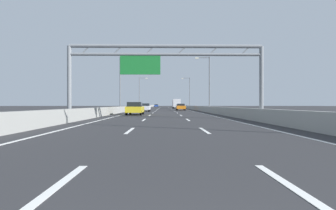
{
  "coord_description": "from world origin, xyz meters",
  "views": [
    {
      "loc": [
        -0.15,
        -0.54,
        1.27
      ],
      "look_at": [
        0.93,
        73.72,
        1.1
      ],
      "focal_mm": 28.92,
      "sensor_mm": 36.0,
      "label": 1
    }
  ],
  "objects": [
    {
      "name": "lane_dash_left_10",
      "position": [
        -1.8,
        93.5,
        0.01
      ],
      "size": [
        0.16,
        3.0,
        0.01
      ],
      "primitive_type": "cube",
      "color": "white",
      "rests_on": "ground_plane"
    },
    {
      "name": "white_car",
      "position": [
        -3.57,
        47.95,
        0.75
      ],
      "size": [
        1.77,
        4.61,
        1.45
      ],
      "color": "silver",
      "rests_on": "ground_plane"
    },
    {
      "name": "lane_dash_right_4",
      "position": [
        1.8,
        39.5,
        0.01
      ],
      "size": [
        0.16,
        3.0,
        0.01
      ],
      "primitive_type": "cube",
      "color": "white",
      "rests_on": "ground_plane"
    },
    {
      "name": "lane_dash_right_12",
      "position": [
        1.8,
        111.5,
        0.01
      ],
      "size": [
        0.16,
        3.0,
        0.01
      ],
      "primitive_type": "cube",
      "color": "white",
      "rests_on": "ground_plane"
    },
    {
      "name": "lane_dash_left_5",
      "position": [
        -1.8,
        48.5,
        0.01
      ],
      "size": [
        0.16,
        3.0,
        0.01
      ],
      "primitive_type": "cube",
      "color": "white",
      "rests_on": "ground_plane"
    },
    {
      "name": "lane_dash_right_15",
      "position": [
        1.8,
        138.5,
        0.01
      ],
      "size": [
        0.16,
        3.0,
        0.01
      ],
      "primitive_type": "cube",
      "color": "white",
      "rests_on": "ground_plane"
    },
    {
      "name": "lane_dash_right_0",
      "position": [
        1.8,
        3.5,
        0.01
      ],
      "size": [
        0.16,
        3.0,
        0.01
      ],
      "primitive_type": "cube",
      "color": "white",
      "rests_on": "ground_plane"
    },
    {
      "name": "lane_dash_right_3",
      "position": [
        1.8,
        30.5,
        0.01
      ],
      "size": [
        0.16,
        3.0,
        0.01
      ],
      "primitive_type": "cube",
      "color": "white",
      "rests_on": "ground_plane"
    },
    {
      "name": "lane_dash_right_13",
      "position": [
        1.8,
        120.5,
        0.01
      ],
      "size": [
        0.16,
        3.0,
        0.01
      ],
      "primitive_type": "cube",
      "color": "white",
      "rests_on": "ground_plane"
    },
    {
      "name": "edge_line_right",
      "position": [
        5.25,
        88.0,
        0.01
      ],
      "size": [
        0.16,
        176.0,
        0.01
      ],
      "primitive_type": "cube",
      "color": "white",
      "rests_on": "ground_plane"
    },
    {
      "name": "lane_dash_left_14",
      "position": [
        -1.8,
        129.5,
        0.01
      ],
      "size": [
        0.16,
        3.0,
        0.01
      ],
      "primitive_type": "cube",
      "color": "white",
      "rests_on": "ground_plane"
    },
    {
      "name": "lane_dash_right_7",
      "position": [
        1.8,
        66.5,
        0.01
      ],
      "size": [
        0.16,
        3.0,
        0.01
      ],
      "primitive_type": "cube",
      "color": "white",
      "rests_on": "ground_plane"
    },
    {
      "name": "streetlamp_left_mid",
      "position": [
        -7.47,
        46.02,
        5.4
      ],
      "size": [
        2.58,
        0.28,
        9.5
      ],
      "color": "slate",
      "rests_on": "ground_plane"
    },
    {
      "name": "lane_dash_left_8",
      "position": [
        -1.8,
        75.5,
        0.01
      ],
      "size": [
        0.16,
        3.0,
        0.01
      ],
      "primitive_type": "cube",
      "color": "white",
      "rests_on": "ground_plane"
    },
    {
      "name": "lane_dash_left_12",
      "position": [
        -1.8,
        111.5,
        0.01
      ],
      "size": [
        0.16,
        3.0,
        0.01
      ],
      "primitive_type": "cube",
      "color": "white",
      "rests_on": "ground_plane"
    },
    {
      "name": "edge_line_left",
      "position": [
        -5.25,
        88.0,
        0.01
      ],
      "size": [
        0.16,
        176.0,
        0.01
      ],
      "primitive_type": "cube",
      "color": "white",
      "rests_on": "ground_plane"
    },
    {
      "name": "lane_dash_right_9",
      "position": [
        1.8,
        84.5,
        0.01
      ],
      "size": [
        0.16,
        3.0,
        0.01
      ],
      "primitive_type": "cube",
      "color": "white",
      "rests_on": "ground_plane"
    },
    {
      "name": "lane_dash_left_11",
      "position": [
        -1.8,
        102.5,
        0.01
      ],
      "size": [
        0.16,
        3.0,
        0.01
      ],
      "primitive_type": "cube",
      "color": "white",
      "rests_on": "ground_plane"
    },
    {
      "name": "streetlamp_right_far",
      "position": [
        7.47,
        82.11,
        5.4
      ],
      "size": [
        2.58,
        0.28,
        9.5
      ],
      "color": "slate",
      "rests_on": "ground_plane"
    },
    {
      "name": "lane_dash_left_1",
      "position": [
        -1.8,
        12.5,
        0.01
      ],
      "size": [
        0.16,
        3.0,
        0.01
      ],
      "primitive_type": "cube",
      "color": "white",
      "rests_on": "ground_plane"
    },
    {
      "name": "lane_dash_left_3",
      "position": [
        -1.8,
        30.5,
        0.01
      ],
      "size": [
        0.16,
        3.0,
        0.01
      ],
      "primitive_type": "cube",
      "color": "white",
      "rests_on": "ground_plane"
    },
    {
      "name": "lane_dash_right_8",
      "position": [
        1.8,
        75.5,
        0.01
      ],
      "size": [
        0.16,
        3.0,
        0.01
      ],
      "primitive_type": "cube",
      "color": "white",
      "rests_on": "ground_plane"
    },
    {
      "name": "lane_dash_right_10",
      "position": [
        1.8,
        93.5,
        0.01
      ],
      "size": [
        0.16,
        3.0,
        0.01
      ],
      "primitive_type": "cube",
      "color": "white",
      "rests_on": "ground_plane"
    },
    {
      "name": "lane_dash_left_16",
      "position": [
        -1.8,
        147.5,
        0.01
      ],
      "size": [
        0.16,
        3.0,
        0.01
      ],
      "primitive_type": "cube",
      "color": "white",
      "rests_on": "ground_plane"
    },
    {
      "name": "blue_car",
      "position": [
        -3.75,
        123.74,
        0.72
      ],
      "size": [
        1.79,
        4.42,
        1.35
      ],
      "color": "#2347AD",
      "rests_on": "ground_plane"
    },
    {
      "name": "lane_dash_right_17",
      "position": [
        1.8,
        156.5,
        0.01
      ],
      "size": [
        0.16,
        3.0,
        0.01
      ],
      "primitive_type": "cube",
      "color": "white",
      "rests_on": "ground_plane"
    },
    {
      "name": "lane_dash_right_14",
      "position": [
        1.8,
        129.5,
        0.01
      ],
      "size": [
        0.16,
        3.0,
        0.01
      ],
      "primitive_type": "cube",
      "color": "white",
      "rests_on": "ground_plane"
    },
    {
      "name": "lane_dash_left_9",
      "position": [
        -1.8,
        84.5,
        0.01
      ],
      "size": [
        0.16,
        3.0,
        0.01
      ],
      "primitive_type": "cube",
      "color": "white",
      "rests_on": "ground_plane"
    },
    {
      "name": "lane_dash_right_2",
      "position": [
        1.8,
        21.5,
        0.01
      ],
      "size": [
        0.16,
        3.0,
        0.01
      ],
      "primitive_type": "cube",
      "color": "white",
      "rests_on": "ground_plane"
    },
    {
      "name": "lane_dash_left_13",
      "position": [
        -1.8,
        120.5,
        0.01
      ],
      "size": [
        0.16,
        3.0,
        0.01
      ],
      "primitive_type": "cube",
      "color": "white",
      "rests_on": "ground_plane"
    },
    {
      "name": "lane_dash_left_6",
      "position": [
        -1.8,
        57.5,
        0.01
      ],
      "size": [
        0.16,
        3.0,
        0.01
      ],
      "primitive_type": "cube",
      "color": "white",
      "rests_on": "ground_plane"
    },
    {
      "name": "barrier_right",
      "position": [
        6.9,
        110.0,
        0.47
      ],
      "size": [
        0.45,
        220.0,
        0.95
      ],
      "color": "#9E9E99",
      "rests_on": "ground_plane"
    },
    {
      "name": "lane_dash_right_16",
      "position": [
        1.8,
        147.5,
        0.01
      ],
      "size": [
        0.16,
        3.0,
        0.01
      ],
      "primitive_type": "cube",
      "color": "white",
      "rests_on": "ground_plane"
    },
    {
      "name": "ground_plane",
      "position": [
        0.0,
        100.0,
        0.0
      ],
      "size": [
        260.0,
        260.0,
        0.0
      ],
      "primitive_type": "plane",
      "color": "#2D2D30"
    },
    {
      "name": "lane_dash_right_5",
      "position": [
        1.8,
        48.5,
        0.01
      ],
      "size": [
        0.16,
        3.0,
        0.01
      ],
      "primitive_type": "cube",
      "color": "white",
      "rests_on": "ground_plane"
    },
    {
      "name": "barrier_left",
      "position": [
        -6.9,
        110.0,
        0.47
      ],
      "size": [
        0.45,
        220.0,
        0.95
      ],
      "color": "#9E9E99",
      "rests_on": "ground_plane"
    },
    {
      "name": "streetlamp_left_far",
      "position": [
        -7.47,
        82.11,
        5.4
      ],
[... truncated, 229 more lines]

